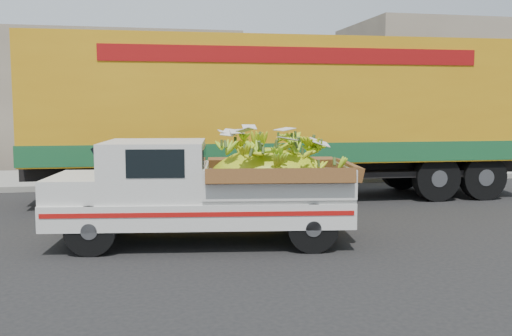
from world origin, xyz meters
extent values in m
plane|color=black|center=(0.00, 0.00, 0.00)|extent=(100.00, 100.00, 0.00)
cube|color=gray|center=(0.00, 7.12, 0.07)|extent=(60.00, 0.25, 0.15)
cube|color=gray|center=(0.00, 9.22, 0.07)|extent=(60.00, 4.00, 0.14)
cube|color=gray|center=(-8.00, 15.12, 2.50)|extent=(18.00, 6.00, 5.00)
cube|color=gray|center=(14.00, 16.12, 3.00)|extent=(14.00, 6.00, 6.00)
cylinder|color=black|center=(-3.56, 0.02, 0.39)|extent=(0.80, 0.33, 0.77)
cylinder|color=black|center=(-3.35, 1.49, 0.39)|extent=(0.80, 0.33, 0.77)
cylinder|color=black|center=(-0.24, -0.47, 0.39)|extent=(0.80, 0.33, 0.77)
cylinder|color=black|center=(-0.02, 1.00, 0.39)|extent=(0.80, 0.33, 0.77)
cube|color=silver|center=(-1.84, 0.52, 0.57)|extent=(4.99, 2.41, 0.40)
cube|color=#A50F0C|center=(-1.97, -0.34, 0.63)|extent=(4.64, 0.69, 0.07)
cube|color=silver|center=(-4.17, 0.86, 0.46)|extent=(0.35, 1.69, 0.14)
cube|color=silver|center=(-3.78, 0.80, 0.95)|extent=(1.09, 1.74, 0.37)
cube|color=silver|center=(-2.58, 0.62, 1.22)|extent=(1.80, 1.87, 0.92)
cube|color=black|center=(-2.60, -0.22, 1.40)|extent=(0.86, 0.14, 0.43)
cube|color=silver|center=(-0.64, 0.34, 1.02)|extent=(2.57, 2.05, 0.52)
ellipsoid|color=yellow|center=(-0.74, 0.36, 0.92)|extent=(2.30, 1.68, 1.30)
cylinder|color=black|center=(5.27, 3.51, 0.55)|extent=(1.11, 0.36, 1.10)
cylinder|color=black|center=(5.34, 5.51, 0.55)|extent=(1.11, 0.36, 1.10)
cylinder|color=black|center=(4.07, 3.55, 0.55)|extent=(1.11, 0.36, 1.10)
cylinder|color=black|center=(4.14, 5.55, 0.55)|extent=(1.11, 0.36, 1.10)
cylinder|color=black|center=(-3.92, 3.83, 0.55)|extent=(1.11, 0.36, 1.10)
cylinder|color=black|center=(-3.85, 5.83, 0.55)|extent=(1.11, 0.36, 1.10)
cube|color=black|center=(0.61, 4.67, 0.78)|extent=(12.03, 1.41, 0.36)
cube|color=#C58A13|center=(0.61, 4.67, 2.38)|extent=(11.84, 2.90, 2.84)
cube|color=#17512A|center=(0.61, 4.67, 1.21)|extent=(11.90, 2.92, 0.45)
cube|color=maroon|center=(0.57, 3.41, 3.35)|extent=(8.40, 0.31, 0.35)
camera|label=1|loc=(-2.83, -8.71, 2.23)|focal=40.00mm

